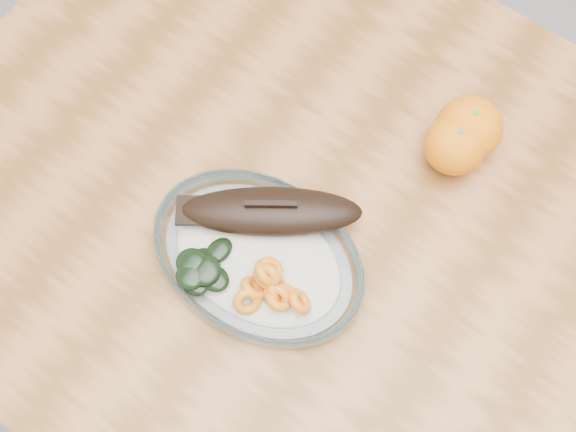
{
  "coord_description": "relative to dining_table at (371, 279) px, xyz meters",
  "views": [
    {
      "loc": [
        0.07,
        -0.28,
        1.56
      ],
      "look_at": [
        -0.11,
        -0.03,
        0.77
      ],
      "focal_mm": 45.0,
      "sensor_mm": 36.0,
      "label": 1
    }
  ],
  "objects": [
    {
      "name": "plated_meal",
      "position": [
        -0.11,
        -0.09,
        0.12
      ],
      "size": [
        0.5,
        0.5,
        0.08
      ],
      "rotation": [
        0.0,
        0.0,
        0.06
      ],
      "color": "white",
      "rests_on": "dining_table"
    },
    {
      "name": "orange_left",
      "position": [
        0.0,
        0.18,
        0.14
      ],
      "size": [
        0.08,
        0.08,
        0.08
      ],
      "primitive_type": "sphere",
      "color": "#DE5204",
      "rests_on": "dining_table"
    },
    {
      "name": "orange_right",
      "position": [
        -0.0,
        0.16,
        0.14
      ],
      "size": [
        0.07,
        0.07,
        0.07
      ],
      "primitive_type": "sphere",
      "color": "#DE5204",
      "rests_on": "dining_table"
    },
    {
      "name": "dining_table",
      "position": [
        0.0,
        0.0,
        0.0
      ],
      "size": [
        1.2,
        0.8,
        0.75
      ],
      "color": "brown",
      "rests_on": "ground"
    },
    {
      "name": "ground",
      "position": [
        0.0,
        0.0,
        -0.65
      ],
      "size": [
        3.0,
        3.0,
        0.0
      ],
      "primitive_type": "plane",
      "color": "slate",
      "rests_on": "ground"
    }
  ]
}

